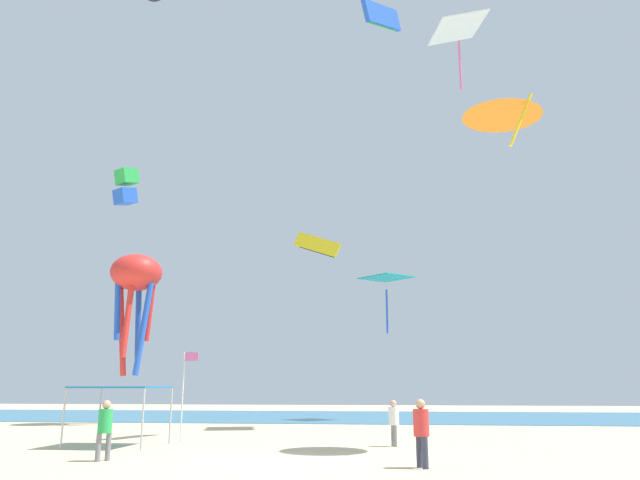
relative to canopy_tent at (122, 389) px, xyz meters
name	(u,v)px	position (x,y,z in m)	size (l,w,h in m)	color
ground	(282,464)	(6.91, -4.02, -2.10)	(110.00, 110.00, 0.10)	beige
ocean_strip	(349,416)	(6.91, 23.52, -2.04)	(110.00, 18.66, 0.03)	teal
canopy_tent	(122,389)	(0.00, 0.00, 0.00)	(3.01, 2.82, 2.16)	#B2B2B7
person_near_tent	(421,427)	(10.95, -4.87, -0.98)	(0.43, 0.45, 1.82)	#33384C
person_leftmost	(394,419)	(10.18, 1.23, -1.08)	(0.39, 0.43, 1.66)	slate
person_central	(105,425)	(1.54, -4.38, -1.02)	(0.42, 0.42, 1.76)	slate
banner_flag	(185,387)	(1.78, 1.96, 0.08)	(0.61, 0.06, 3.53)	silver
kite_diamond_white	(458,31)	(14.68, 11.14, 21.11)	(3.56, 3.63, 4.52)	white
kite_parafoil_yellow	(317,245)	(4.74, 21.74, 10.48)	(3.71, 1.26, 2.29)	yellow
kite_delta_orange	(502,110)	(14.68, -0.11, 10.56)	(3.86, 3.85, 2.39)	orange
kite_octopus_red	(136,279)	(-5.32, 12.60, 6.52)	(4.31, 4.31, 7.34)	red
kite_box_green	(126,187)	(-3.68, 6.80, 10.47)	(1.32, 1.37, 2.08)	green
kite_diamond_teal	(386,281)	(9.87, 18.85, 7.15)	(3.97, 3.97, 3.86)	teal
kite_parafoil_blue	(382,17)	(10.12, 5.00, 18.42)	(2.00, 3.41, 2.27)	blue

